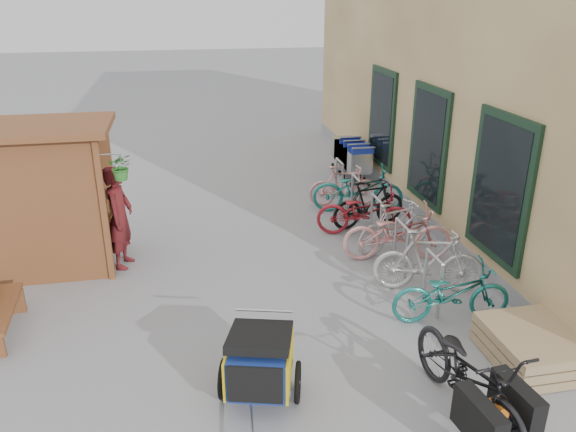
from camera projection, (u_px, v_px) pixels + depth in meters
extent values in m
plane|color=gray|center=(273.00, 326.00, 7.72)|extent=(80.00, 80.00, 0.00)
cube|color=#DEBD7F|center=(542.00, 31.00, 11.68)|extent=(6.00, 13.00, 7.00)
cube|color=gray|center=(398.00, 192.00, 12.41)|extent=(0.18, 13.00, 0.30)
cube|color=black|center=(500.00, 188.00, 8.21)|extent=(0.06, 1.50, 2.20)
cube|color=black|center=(498.00, 188.00, 8.20)|extent=(0.02, 1.25, 1.95)
cube|color=black|center=(428.00, 146.00, 10.48)|extent=(0.06, 1.50, 2.20)
cube|color=black|center=(427.00, 146.00, 10.48)|extent=(0.02, 1.25, 1.95)
cube|color=black|center=(382.00, 118.00, 12.76)|extent=(0.06, 1.50, 2.20)
cube|color=black|center=(381.00, 118.00, 12.75)|extent=(0.02, 1.25, 1.95)
cube|color=brown|center=(104.00, 212.00, 8.57)|extent=(0.09, 0.09, 2.30)
cube|color=brown|center=(1.00, 192.00, 9.43)|extent=(0.09, 0.09, 2.30)
cube|color=brown|center=(112.00, 185.00, 9.75)|extent=(0.09, 0.09, 2.30)
cube|color=brown|center=(42.00, 215.00, 8.43)|extent=(1.80, 0.05, 2.30)
cube|color=brown|center=(57.00, 189.00, 9.56)|extent=(1.80, 0.05, 2.30)
cube|color=brown|center=(38.00, 127.00, 8.55)|extent=(2.15, 1.65, 0.10)
cube|color=brown|center=(39.00, 216.00, 9.06)|extent=(1.30, 1.15, 0.04)
cube|color=brown|center=(33.00, 181.00, 8.83)|extent=(1.30, 1.15, 0.04)
cylinder|color=#A5A8AD|center=(109.00, 154.00, 8.26)|extent=(0.36, 0.02, 0.02)
imported|color=#2C7027|center=(121.00, 167.00, 8.37)|extent=(0.38, 0.33, 0.42)
cylinder|color=#A5A8AD|center=(440.00, 292.00, 7.75)|extent=(0.05, 0.05, 0.84)
cylinder|color=#A5A8AD|center=(425.00, 275.00, 8.21)|extent=(0.05, 0.05, 0.84)
cylinder|color=#A5A8AD|center=(435.00, 257.00, 7.82)|extent=(0.05, 0.50, 0.05)
cylinder|color=#A5A8AD|center=(407.00, 255.00, 8.85)|extent=(0.05, 0.05, 0.84)
cylinder|color=#A5A8AD|center=(395.00, 242.00, 9.30)|extent=(0.05, 0.05, 0.84)
cylinder|color=#A5A8AD|center=(403.00, 224.00, 8.92)|extent=(0.05, 0.50, 0.05)
cylinder|color=#A5A8AD|center=(380.00, 226.00, 9.94)|extent=(0.05, 0.05, 0.84)
cylinder|color=#A5A8AD|center=(371.00, 215.00, 10.39)|extent=(0.05, 0.05, 0.84)
cylinder|color=#A5A8AD|center=(377.00, 199.00, 10.01)|extent=(0.05, 0.50, 0.05)
cylinder|color=#A5A8AD|center=(360.00, 202.00, 11.03)|extent=(0.05, 0.05, 0.84)
cylinder|color=#A5A8AD|center=(352.00, 194.00, 11.49)|extent=(0.05, 0.05, 0.84)
cylinder|color=#A5A8AD|center=(357.00, 178.00, 11.10)|extent=(0.05, 0.50, 0.05)
cylinder|color=#A5A8AD|center=(342.00, 183.00, 12.12)|extent=(0.05, 0.05, 0.84)
cylinder|color=#A5A8AD|center=(336.00, 176.00, 12.58)|extent=(0.05, 0.05, 0.84)
cylinder|color=#A5A8AD|center=(340.00, 161.00, 12.19)|extent=(0.05, 0.50, 0.05)
cube|color=tan|center=(530.00, 356.00, 6.96)|extent=(1.00, 1.20, 0.12)
cube|color=tan|center=(532.00, 347.00, 6.91)|extent=(1.00, 1.20, 0.12)
cube|color=tan|center=(534.00, 337.00, 6.86)|extent=(1.00, 1.20, 0.12)
cube|color=brown|center=(11.00, 302.00, 7.96)|extent=(0.37, 0.08, 0.36)
cube|color=silver|center=(357.00, 160.00, 13.28)|extent=(0.52, 0.81, 0.49)
cube|color=#192DA4|center=(363.00, 151.00, 12.79)|extent=(0.52, 0.04, 0.17)
cylinder|color=silver|center=(363.00, 148.00, 12.74)|extent=(0.55, 0.03, 0.03)
cylinder|color=black|center=(352.00, 185.00, 13.13)|extent=(0.04, 0.11, 0.11)
cube|color=silver|center=(353.00, 156.00, 13.59)|extent=(0.52, 0.81, 0.49)
cube|color=#192DA4|center=(358.00, 147.00, 13.09)|extent=(0.52, 0.04, 0.17)
cylinder|color=silver|center=(359.00, 144.00, 13.04)|extent=(0.55, 0.03, 0.03)
cylinder|color=black|center=(347.00, 181.00, 13.44)|extent=(0.04, 0.11, 0.11)
cube|color=silver|center=(349.00, 152.00, 13.89)|extent=(0.52, 0.81, 0.49)
cube|color=#192DA4|center=(354.00, 143.00, 13.39)|extent=(0.52, 0.04, 0.17)
cylinder|color=silver|center=(355.00, 141.00, 13.34)|extent=(0.55, 0.03, 0.03)
cylinder|color=black|center=(344.00, 177.00, 13.74)|extent=(0.04, 0.11, 0.11)
cube|color=silver|center=(345.00, 149.00, 14.19)|extent=(0.52, 0.81, 0.49)
cube|color=#192DA4|center=(350.00, 140.00, 13.70)|extent=(0.52, 0.04, 0.17)
cylinder|color=silver|center=(351.00, 138.00, 13.65)|extent=(0.55, 0.03, 0.03)
cylinder|color=black|center=(340.00, 173.00, 14.04)|extent=(0.04, 0.11, 0.11)
cube|color=navy|center=(260.00, 362.00, 6.20)|extent=(0.82, 0.96, 0.48)
cube|color=gold|center=(230.00, 361.00, 6.22)|extent=(0.25, 0.80, 0.48)
cube|color=gold|center=(290.00, 363.00, 6.18)|extent=(0.25, 0.80, 0.48)
cube|color=black|center=(255.00, 385.00, 5.79)|extent=(0.57, 0.18, 0.44)
cube|color=black|center=(260.00, 337.00, 6.14)|extent=(0.87, 0.94, 0.23)
torus|color=black|center=(223.00, 379.00, 6.32)|extent=(0.18, 0.48, 0.48)
torus|color=black|center=(298.00, 382.00, 6.27)|extent=(0.18, 0.48, 0.48)
cylinder|color=#B7B7BC|center=(252.00, 425.00, 5.65)|extent=(0.21, 0.68, 0.03)
cylinder|color=#B7B7BC|center=(264.00, 311.00, 6.48)|extent=(0.65, 0.20, 0.03)
imported|color=black|center=(469.00, 375.00, 5.91)|extent=(0.89, 2.04, 1.04)
cube|color=black|center=(479.00, 421.00, 5.38)|extent=(0.25, 0.67, 0.45)
cube|color=black|center=(516.00, 403.00, 5.61)|extent=(0.25, 0.67, 0.45)
cube|color=orange|center=(498.00, 408.00, 5.48)|extent=(0.14, 0.19, 0.12)
imported|color=maroon|center=(120.00, 217.00, 9.12)|extent=(0.55, 0.71, 1.72)
imported|color=#1D756E|center=(452.00, 293.00, 7.69)|extent=(1.70, 0.75, 0.87)
imported|color=beige|center=(428.00, 261.00, 8.45)|extent=(1.73, 0.94, 1.00)
imported|color=pink|center=(397.00, 233.00, 9.46)|extent=(1.93, 0.95, 0.97)
imported|color=silver|center=(395.00, 227.00, 9.78)|extent=(1.59, 0.83, 0.92)
imported|color=maroon|center=(365.00, 212.00, 10.42)|extent=(1.88, 1.10, 0.93)
imported|color=black|center=(369.00, 204.00, 10.83)|extent=(1.61, 0.74, 0.94)
imported|color=#1D756E|center=(358.00, 190.00, 11.54)|extent=(1.96, 1.07, 0.97)
imported|color=pink|center=(343.00, 186.00, 11.89)|extent=(1.51, 0.56, 0.89)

